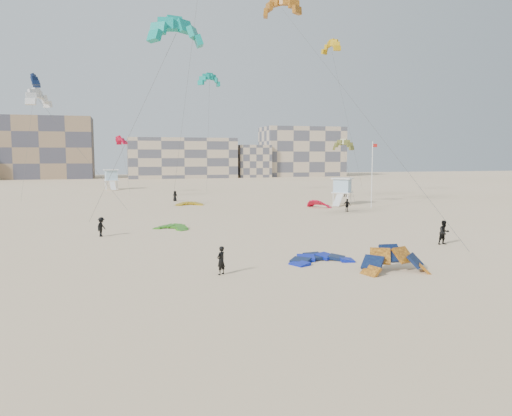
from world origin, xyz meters
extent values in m
plane|color=beige|center=(0.00, 0.00, 0.00)|extent=(320.00, 320.00, 0.00)
imported|color=black|center=(-2.30, 3.19, 0.83)|extent=(0.72, 0.69, 1.65)
imported|color=black|center=(16.08, 8.30, 0.93)|extent=(0.96, 0.78, 1.86)
imported|color=black|center=(-9.47, 19.09, 0.82)|extent=(1.05, 1.22, 1.64)
imported|color=black|center=(18.67, 30.87, 0.78)|extent=(0.83, 0.98, 1.57)
imported|color=black|center=(-0.13, 50.34, 0.78)|extent=(0.89, 0.75, 1.56)
imported|color=black|center=(27.95, 51.25, 0.85)|extent=(1.21, 1.62, 1.70)
cylinder|color=#3F3F3F|center=(-6.79, 19.58, 8.91)|extent=(7.58, 2.86, 15.83)
cylinder|color=#3F3F3F|center=(11.14, 15.17, 11.93)|extent=(3.03, 28.30, 21.88)
cylinder|color=#3F3F3F|center=(-11.75, 32.81, 6.95)|extent=(9.12, 4.99, 11.92)
cylinder|color=#3F3F3F|center=(0.36, 39.98, 14.06)|extent=(2.52, 10.48, 26.13)
cylinder|color=#3F3F3F|center=(20.54, 34.56, 4.55)|extent=(2.09, 8.25, 7.11)
cylinder|color=#3F3F3F|center=(27.86, 50.58, 12.14)|extent=(8.03, 4.06, 22.30)
cylinder|color=#3F3F3F|center=(-19.45, 47.09, 8.89)|extent=(1.54, 5.61, 15.78)
cylinder|color=#3F3F3F|center=(6.16, 57.43, 10.10)|extent=(1.48, 4.66, 18.21)
cylinder|color=#3F3F3F|center=(-7.12, 61.01, 5.15)|extent=(1.21, 9.97, 8.31)
cube|color=white|center=(21.80, 39.10, 1.69)|extent=(3.56, 3.56, 0.13)
cube|color=#A1C6DD|center=(21.80, 39.10, 2.66)|extent=(2.92, 2.92, 1.81)
cube|color=white|center=(21.80, 39.10, 3.64)|extent=(3.69, 3.69, 0.14)
cube|color=white|center=(21.80, 36.65, 0.82)|extent=(2.30, 2.58, 1.50)
cube|color=white|center=(-9.80, 79.44, 1.83)|extent=(3.04, 3.04, 0.14)
cube|color=#A1C6DD|center=(-9.80, 79.44, 2.88)|extent=(2.50, 2.50, 1.96)
cube|color=white|center=(-9.80, 79.44, 3.94)|extent=(3.15, 3.15, 0.16)
cube|color=white|center=(-9.80, 76.79, 0.88)|extent=(1.29, 2.88, 1.62)
cylinder|color=white|center=(23.67, 34.19, 4.31)|extent=(0.11, 0.11, 8.63)
cube|color=red|center=(23.99, 34.19, 8.09)|extent=(0.65, 0.02, 0.43)
cube|color=#856B50|center=(-30.00, 134.00, 9.00)|extent=(28.00, 14.00, 18.00)
cube|color=tan|center=(10.00, 130.00, 6.00)|extent=(32.00, 16.00, 12.00)
cube|color=tan|center=(50.00, 132.00, 8.00)|extent=(26.00, 14.00, 16.00)
cube|color=tan|center=(32.00, 128.00, 5.00)|extent=(10.00, 10.00, 10.00)
camera|label=1|loc=(-7.63, -24.45, 6.83)|focal=35.00mm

